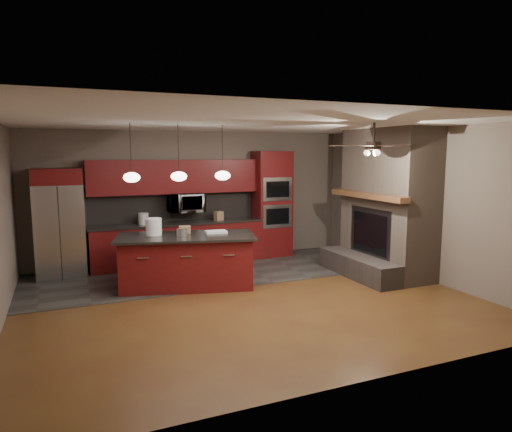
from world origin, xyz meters
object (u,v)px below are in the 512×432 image
microwave (186,203)px  kitchen_island (187,261)px  oven_tower (272,204)px  counter_bucket (143,219)px  paint_tray (216,232)px  cardboard_box (185,230)px  white_bucket (154,227)px  paint_can (182,233)px  refrigerator (59,223)px  counter_box (219,216)px

microwave → kitchen_island: (-0.45, -1.73, -0.84)m
oven_tower → counter_bucket: (-2.88, 0.01, -0.18)m
paint_tray → cardboard_box: cardboard_box is taller
white_bucket → paint_can: 0.53m
cardboard_box → microwave: bearing=85.4°
refrigerator → paint_tray: bearing=-31.2°
refrigerator → kitchen_island: (2.02, -1.60, -0.56)m
counter_box → paint_can: bearing=-143.7°
paint_tray → cardboard_box: (-0.52, 0.19, 0.04)m
paint_can → paint_tray: (0.64, 0.09, -0.04)m
oven_tower → refrigerator: (-4.44, -0.07, -0.16)m
oven_tower → paint_can: 3.05m
oven_tower → cardboard_box: bearing=-148.8°
microwave → oven_tower: bearing=-1.7°
microwave → white_bucket: microwave is taller
white_bucket → paint_can: size_ratio=1.61×
cardboard_box → counter_box: 1.78m
kitchen_island → white_bucket: white_bucket is taller
paint_tray → white_bucket: bearing=173.8°
refrigerator → paint_can: bearing=-40.3°
paint_can → counter_bucket: bearing=102.1°
oven_tower → microwave: oven_tower is taller
paint_tray → counter_bucket: size_ratio=1.61×
microwave → paint_can: 1.88m
counter_box → oven_tower: bearing=-15.9°
oven_tower → cardboard_box: (-2.39, -1.44, -0.21)m
oven_tower → microwave: bearing=178.3°
paint_tray → counter_bucket: bearing=126.8°
paint_can → cardboard_box: 0.30m
counter_bucket → counter_box: 1.59m
microwave → refrigerator: bearing=-177.0°
microwave → cardboard_box: size_ratio=3.67×
paint_tray → counter_bucket: (-1.01, 1.64, 0.08)m
counter_bucket → oven_tower: bearing=-0.1°
microwave → kitchen_island: size_ratio=0.29×
paint_can → paint_tray: size_ratio=0.49×
white_bucket → refrigerator: bearing=138.3°
microwave → paint_can: microwave is taller
counter_box → microwave: bearing=154.0°
cardboard_box → paint_tray: bearing=-9.5°
white_bucket → paint_can: bearing=-35.1°
refrigerator → cardboard_box: 2.47m
refrigerator → cardboard_box: bearing=-33.6°
paint_can → cardboard_box: cardboard_box is taller
paint_can → counter_box: counter_box is taller
refrigerator → counter_bucket: refrigerator is taller
cardboard_box → white_bucket: bearing=-171.5°
white_bucket → cardboard_box: size_ratio=1.49×
oven_tower → paint_can: oven_tower is taller
microwave → paint_tray: microwave is taller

